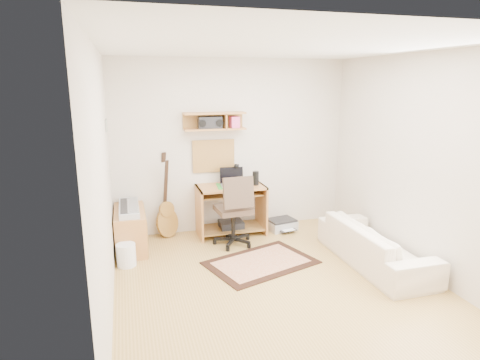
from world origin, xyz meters
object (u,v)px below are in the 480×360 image
object	(u,v)px
printer	(281,224)
cabinet	(130,230)
task_chair	(233,209)
desk	(231,210)
sofa	(375,238)

from	to	relation	value
printer	cabinet	bearing A→B (deg)	172.80
task_chair	cabinet	size ratio (longest dim) A/B	1.16
desk	sofa	bearing A→B (deg)	-45.79
printer	task_chair	bearing A→B (deg)	-167.59
cabinet	printer	bearing A→B (deg)	3.34
desk	task_chair	size ratio (longest dim) A/B	0.96
printer	sofa	distance (m)	1.65
task_chair	desk	bearing A→B (deg)	75.78
cabinet	sofa	size ratio (longest dim) A/B	0.51
cabinet	sofa	xyz separation A→B (m)	(2.96, -1.35, 0.07)
desk	printer	xyz separation A→B (m)	(0.81, -0.04, -0.29)
cabinet	printer	size ratio (longest dim) A/B	2.14
task_chair	cabinet	world-z (taller)	task_chair
desk	cabinet	xyz separation A→B (m)	(-1.48, -0.18, -0.10)
desk	sofa	world-z (taller)	desk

